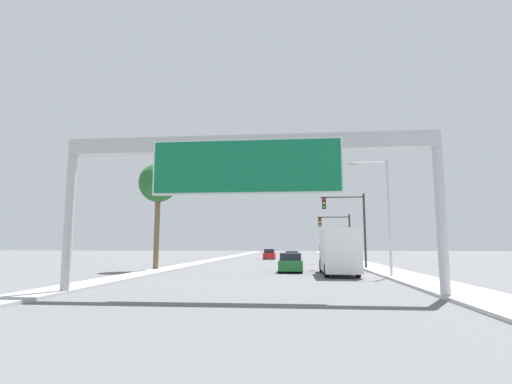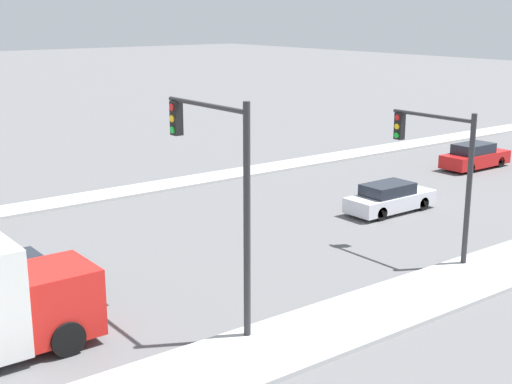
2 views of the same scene
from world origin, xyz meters
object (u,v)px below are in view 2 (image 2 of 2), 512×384
(car_far_left, at_px, (12,282))
(traffic_light_near_intersection, at_px, (222,178))
(car_mid_center, at_px, (475,157))
(car_mid_left, at_px, (390,198))
(traffic_light_mid_block, at_px, (443,160))

(car_far_left, height_order, traffic_light_near_intersection, traffic_light_near_intersection)
(car_mid_center, xyz_separation_m, car_mid_left, (3.50, -11.30, -0.05))
(car_mid_center, xyz_separation_m, traffic_light_near_intersection, (9.06, -24.69, 3.86))
(car_mid_left, relative_size, traffic_light_near_intersection, 0.68)
(car_far_left, xyz_separation_m, traffic_light_mid_block, (5.52, 14.46, 3.12))
(car_mid_center, height_order, traffic_light_near_intersection, traffic_light_near_intersection)
(car_far_left, relative_size, traffic_light_mid_block, 0.77)
(car_mid_center, relative_size, car_far_left, 1.08)
(car_mid_center, relative_size, car_mid_left, 1.02)
(car_far_left, bearing_deg, traffic_light_mid_block, 69.11)
(car_far_left, height_order, traffic_light_mid_block, traffic_light_mid_block)
(car_mid_left, bearing_deg, car_mid_center, 107.21)
(traffic_light_near_intersection, bearing_deg, car_mid_center, 110.16)
(car_far_left, xyz_separation_m, traffic_light_near_intersection, (5.56, 4.46, 3.86))
(car_mid_left, xyz_separation_m, traffic_light_mid_block, (5.52, -3.39, 3.17))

